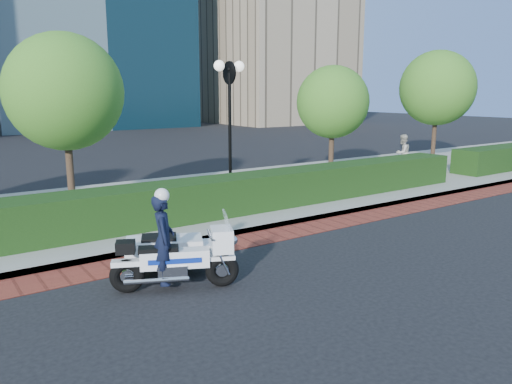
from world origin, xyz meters
TOP-DOWN VIEW (x-y plane):
  - ground at (0.00, 0.00)m, footprint 120.00×120.00m
  - brick_strip at (0.00, 1.50)m, footprint 60.00×1.00m
  - sidewalk at (0.00, 6.00)m, footprint 60.00×8.00m
  - hedge_main at (0.00, 3.60)m, footprint 18.00×1.20m
  - lamppost at (1.00, 5.20)m, footprint 1.02×0.70m
  - tree_b at (-3.50, 6.50)m, footprint 3.20×3.20m
  - tree_c at (6.50, 6.50)m, footprint 2.80×2.80m
  - tree_d at (13.00, 6.50)m, footprint 3.40×3.40m
  - police_motorcycle at (-3.48, 0.10)m, footprint 2.14×2.04m
  - pedestrian at (9.74, 5.64)m, footprint 0.80×0.64m

SIDE VIEW (x-z plane):
  - ground at x=0.00m, z-range 0.00..0.00m
  - brick_strip at x=0.00m, z-range 0.00..0.01m
  - sidewalk at x=0.00m, z-range 0.00..0.15m
  - police_motorcycle at x=-3.48m, z-range -0.29..1.55m
  - hedge_main at x=0.00m, z-range 0.15..1.15m
  - pedestrian at x=9.74m, z-range 0.15..1.71m
  - lamppost at x=1.00m, z-range 0.85..5.06m
  - tree_c at x=6.50m, z-range 0.90..5.20m
  - tree_b at x=-3.50m, z-range 0.99..5.88m
  - tree_d at x=13.00m, z-range 1.03..6.19m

